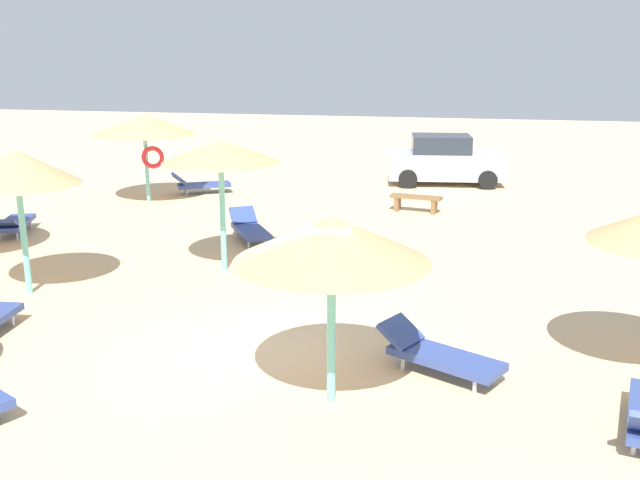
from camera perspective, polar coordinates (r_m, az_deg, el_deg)
The scene contains 11 objects.
ground_plane at distance 11.24m, azimuth -3.16°, elevation -9.86°, with size 80.00×80.00×0.00m, color #DBBA8C.
parasol_0 at distance 14.87m, azimuth -22.84°, elevation 5.27°, with size 2.35×2.35×2.85m.
parasol_2 at distance 15.38m, azimuth -7.86°, elevation 6.88°, with size 2.47×2.47×2.83m.
parasol_4 at distance 9.36m, azimuth 0.93°, elevation 0.01°, with size 2.61×2.61×2.61m.
parasol_5 at distance 23.00m, azimuth -13.70°, elevation 8.79°, with size 3.15×3.15×2.69m.
lounger_2 at distance 18.15m, azimuth -5.58°, elevation 0.93°, with size 1.54×1.95×0.70m.
lounger_3 at distance 20.23m, azimuth -23.07°, elevation 1.23°, with size 1.19×2.02×0.62m.
lounger_4 at distance 10.99m, azimuth 9.26°, elevation -8.86°, with size 1.98×1.46×0.67m.
lounger_5 at distance 24.20m, azimuth -9.44°, elevation 4.37°, with size 1.97×1.46×0.72m.
bench_0 at distance 21.37m, azimuth 7.57°, elevation 3.11°, with size 1.55×0.66×0.49m.
parked_car at distance 25.86m, azimuth 9.81°, elevation 6.17°, with size 4.18×2.38×1.72m.
Camera 1 is at (2.66, -9.84, 4.74)m, focal length 40.57 mm.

